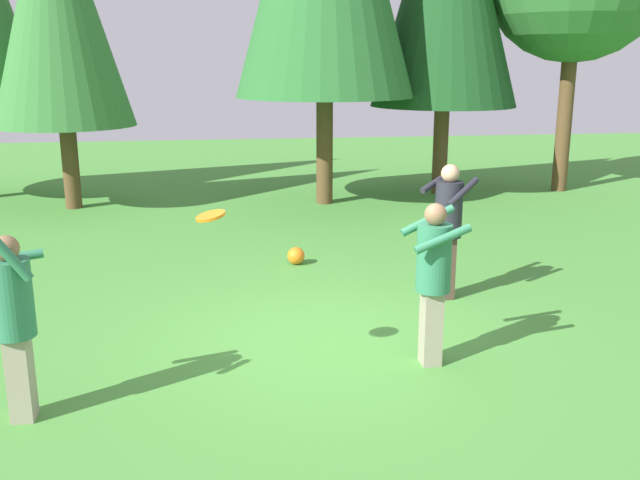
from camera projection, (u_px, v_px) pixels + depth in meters
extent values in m
plane|color=#478C38|center=(328.00, 340.00, 7.72)|extent=(40.00, 40.00, 0.00)
cube|color=gray|center=(21.00, 378.00, 5.95)|extent=(0.19, 0.22, 0.75)
cylinder|color=#2D7551|center=(12.00, 298.00, 5.77)|extent=(0.34, 0.34, 0.66)
sphere|color=#8C6647|center=(6.00, 248.00, 5.67)|extent=(0.21, 0.21, 0.21)
cylinder|color=#2D7551|center=(8.00, 259.00, 5.88)|extent=(0.56, 0.22, 0.12)
cylinder|color=#2D7551|center=(5.00, 252.00, 5.48)|extent=(0.38, 0.17, 0.51)
cube|color=gray|center=(431.00, 327.00, 7.04)|extent=(0.19, 0.22, 0.77)
cylinder|color=#2D7551|center=(434.00, 258.00, 6.86)|extent=(0.34, 0.34, 0.67)
sphere|color=#8C6647|center=(436.00, 215.00, 6.76)|extent=(0.22, 0.22, 0.22)
cylinder|color=#2D7551|center=(443.00, 239.00, 6.62)|extent=(0.57, 0.13, 0.27)
cylinder|color=#2D7551|center=(428.00, 221.00, 6.97)|extent=(0.56, 0.12, 0.30)
cube|color=#4C382D|center=(446.00, 267.00, 8.99)|extent=(0.19, 0.22, 0.81)
cylinder|color=#23232D|center=(449.00, 209.00, 8.80)|extent=(0.34, 0.34, 0.70)
sphere|color=tan|center=(450.00, 173.00, 8.69)|extent=(0.23, 0.23, 0.23)
cylinder|color=#23232D|center=(463.00, 192.00, 8.60)|extent=(0.51, 0.40, 0.32)
cylinder|color=#23232D|center=(437.00, 182.00, 8.86)|extent=(0.53, 0.41, 0.24)
cylinder|color=orange|center=(211.00, 216.00, 6.27)|extent=(0.33, 0.33, 0.09)
sphere|color=orange|center=(296.00, 256.00, 10.53)|extent=(0.26, 0.26, 0.26)
cylinder|color=brown|center=(442.00, 114.00, 15.74)|extent=(0.34, 0.34, 3.55)
cylinder|color=brown|center=(565.00, 110.00, 16.02)|extent=(0.34, 0.34, 3.69)
cylinder|color=brown|center=(68.00, 134.00, 14.17)|extent=(0.33, 0.33, 3.03)
cylinder|color=brown|center=(325.00, 107.00, 14.54)|extent=(0.34, 0.34, 4.03)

